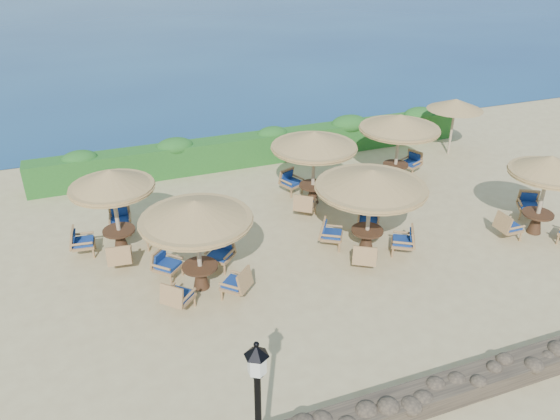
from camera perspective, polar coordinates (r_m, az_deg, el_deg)
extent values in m
plane|color=tan|center=(16.83, 5.99, -3.91)|extent=(120.00, 120.00, 0.00)
cube|color=#1A501A|center=(22.52, -2.00, 6.49)|extent=(18.00, 0.90, 1.20)
cube|color=brown|center=(12.67, 18.93, -16.88)|extent=(15.00, 0.65, 0.44)
cylinder|color=silver|center=(8.51, -2.44, -15.67)|extent=(0.30, 0.30, 0.36)
cone|color=black|center=(8.35, -2.47, -14.47)|extent=(0.40, 0.40, 0.18)
cylinder|color=tan|center=(24.25, 17.51, 8.05)|extent=(0.10, 0.10, 2.20)
cone|color=olive|center=(23.93, 17.88, 10.47)|extent=(2.30, 2.30, 0.45)
cylinder|color=tan|center=(14.52, -8.50, -4.14)|extent=(0.12, 0.12, 2.40)
cone|color=olive|center=(13.94, -8.84, -0.03)|extent=(2.96, 2.96, 0.55)
cylinder|color=olive|center=(14.07, -8.76, -1.04)|extent=(2.90, 2.90, 0.14)
cylinder|color=#422817|center=(14.80, -8.36, -5.85)|extent=(0.96, 0.96, 0.06)
cone|color=#422817|center=(15.00, -8.27, -6.96)|extent=(0.44, 0.44, 0.64)
cylinder|color=tan|center=(16.23, 9.25, -0.53)|extent=(0.12, 0.12, 2.40)
cone|color=olive|center=(15.71, 9.57, 3.26)|extent=(3.27, 3.27, 0.55)
cylinder|color=olive|center=(15.83, 9.49, 2.34)|extent=(3.21, 3.21, 0.14)
cylinder|color=#422817|center=(16.48, 9.11, -2.12)|extent=(0.96, 0.96, 0.06)
cone|color=#422817|center=(16.66, 9.02, -3.16)|extent=(0.44, 0.44, 0.64)
cylinder|color=tan|center=(18.80, 25.67, 1.03)|extent=(0.12, 0.12, 2.40)
cone|color=olive|center=(18.35, 26.42, 4.32)|extent=(2.40, 2.40, 0.55)
cylinder|color=olive|center=(18.45, 26.24, 3.52)|extent=(2.35, 2.35, 0.14)
cylinder|color=#422817|center=(19.01, 25.35, -0.36)|extent=(0.96, 0.96, 0.06)
cone|color=#422817|center=(19.17, 25.14, -1.28)|extent=(0.44, 0.44, 0.64)
cylinder|color=tan|center=(16.72, -16.72, -0.52)|extent=(0.12, 0.12, 2.40)
cone|color=olive|center=(16.22, -17.28, 3.15)|extent=(2.46, 2.46, 0.55)
cylinder|color=olive|center=(16.33, -17.15, 2.26)|extent=(2.41, 2.41, 0.14)
cylinder|color=#422817|center=(16.97, -16.48, -2.06)|extent=(0.96, 0.96, 0.06)
cone|color=#422817|center=(17.14, -16.33, -3.08)|extent=(0.44, 0.44, 0.64)
cylinder|color=tan|center=(18.87, 3.50, 4.02)|extent=(0.12, 0.12, 2.40)
cone|color=olive|center=(18.43, 3.61, 7.38)|extent=(2.95, 2.95, 0.55)
cylinder|color=olive|center=(18.53, 3.58, 6.57)|extent=(2.89, 2.89, 0.14)
cylinder|color=#422817|center=(19.09, 3.45, 2.60)|extent=(0.96, 0.96, 0.06)
cone|color=#422817|center=(19.24, 3.42, 1.66)|extent=(0.44, 0.44, 0.64)
cylinder|color=tan|center=(20.97, 12.12, 5.96)|extent=(0.12, 0.12, 2.40)
cone|color=olive|center=(20.57, 12.45, 9.00)|extent=(2.98, 2.98, 0.55)
cylinder|color=olive|center=(20.66, 12.37, 8.27)|extent=(2.92, 2.92, 0.14)
cylinder|color=#422817|center=(21.17, 11.99, 4.65)|extent=(0.96, 0.96, 0.06)
cone|color=#422817|center=(21.31, 11.89, 3.79)|extent=(0.44, 0.44, 0.64)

